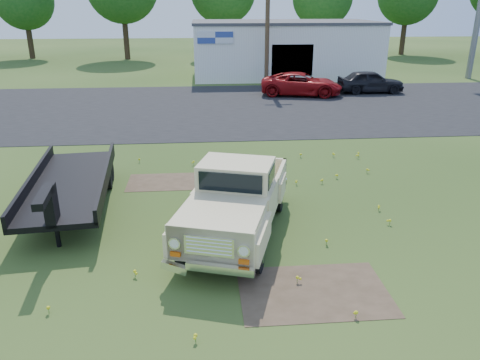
% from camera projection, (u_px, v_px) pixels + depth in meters
% --- Properties ---
extents(ground, '(140.00, 140.00, 0.00)m').
position_uv_depth(ground, '(230.00, 228.00, 12.14)').
color(ground, '#243E14').
rests_on(ground, ground).
extents(asphalt_lot, '(90.00, 14.00, 0.02)m').
position_uv_depth(asphalt_lot, '(212.00, 107.00, 26.10)').
color(asphalt_lot, black).
rests_on(asphalt_lot, ground).
extents(dirt_patch_a, '(3.00, 2.00, 0.01)m').
position_uv_depth(dirt_patch_a, '(314.00, 292.00, 9.46)').
color(dirt_patch_a, '#4B3A28').
rests_on(dirt_patch_a, ground).
extents(dirt_patch_b, '(2.20, 1.60, 0.01)m').
position_uv_depth(dirt_patch_b, '(162.00, 182.00, 15.24)').
color(dirt_patch_b, '#4B3A28').
rests_on(dirt_patch_b, ground).
extents(commercial_building, '(14.20, 8.20, 4.15)m').
position_uv_depth(commercial_building, '(283.00, 48.00, 37.01)').
color(commercial_building, white).
rests_on(commercial_building, ground).
extents(utility_pole_mid, '(1.60, 0.30, 9.00)m').
position_uv_depth(utility_pole_mid, '(268.00, 16.00, 31.31)').
color(utility_pole_mid, '#402A1D').
rests_on(utility_pole_mid, ground).
extents(treeline_b, '(5.76, 5.76, 8.57)m').
position_uv_depth(treeline_b, '(24.00, 0.00, 46.87)').
color(treeline_b, '#352618').
rests_on(treeline_b, ground).
extents(vintage_pickup_truck, '(3.54, 5.68, 1.93)m').
position_uv_depth(vintage_pickup_truck, '(236.00, 198.00, 11.51)').
color(vintage_pickup_truck, beige).
rests_on(vintage_pickup_truck, ground).
extents(flatbed_trailer, '(2.63, 6.32, 1.68)m').
position_uv_depth(flatbed_trailer, '(70.00, 180.00, 13.07)').
color(flatbed_trailer, black).
rests_on(flatbed_trailer, ground).
extents(red_pickup, '(5.39, 3.34, 1.39)m').
position_uv_depth(red_pickup, '(301.00, 84.00, 29.22)').
color(red_pickup, maroon).
rests_on(red_pickup, ground).
extents(dark_sedan, '(4.21, 1.77, 1.42)m').
position_uv_depth(dark_sedan, '(370.00, 82.00, 30.03)').
color(dark_sedan, black).
rests_on(dark_sedan, ground).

